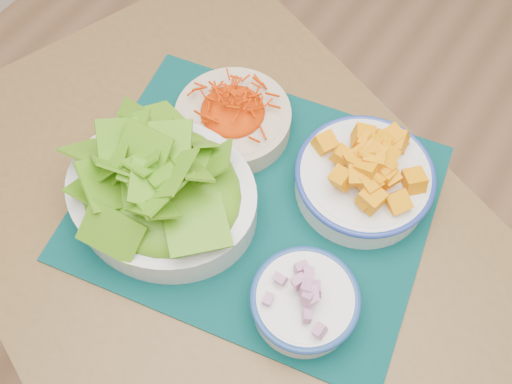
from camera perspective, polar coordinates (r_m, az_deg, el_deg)
ground at (r=1.63m, az=12.33°, el=-14.60°), size 4.00×4.00×0.00m
table at (r=0.98m, az=-1.51°, el=-7.85°), size 1.24×1.03×0.75m
placemat at (r=0.90m, az=0.00°, el=-0.96°), size 0.61×0.53×0.00m
carrot_bowl at (r=0.94m, az=-2.32°, el=7.65°), size 0.21×0.21×0.07m
squash_bowl at (r=0.88m, az=10.90°, el=1.87°), size 0.25×0.25×0.11m
lettuce_bowl at (r=0.85m, az=-9.50°, el=0.33°), size 0.33×0.29×0.13m
onion_bowl at (r=0.80m, az=4.90°, el=-10.72°), size 0.17×0.17×0.07m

